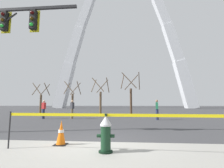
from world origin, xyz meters
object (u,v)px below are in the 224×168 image
at_px(traffic_cone_by_hydrant, 61,133).
at_px(pedestrian_walking_left, 44,109).
at_px(pedestrian_standing_center, 72,109).
at_px(fire_hydrant, 106,134).
at_px(monument_arch, 123,40).
at_px(pedestrian_walking_right, 157,109).

bearing_deg(traffic_cone_by_hydrant, pedestrian_walking_left, 119.84).
xyz_separation_m(pedestrian_walking_left, pedestrian_standing_center, (2.41, 0.32, 0.00)).
distance_m(fire_hydrant, monument_arch, 52.76).
bearing_deg(pedestrian_standing_center, monument_arch, 84.54).
distance_m(monument_arch, pedestrian_walking_left, 44.44).
distance_m(pedestrian_walking_left, pedestrian_walking_right, 9.54).
xyz_separation_m(traffic_cone_by_hydrant, monument_arch, (0.96, 47.45, 21.72)).
distance_m(fire_hydrant, traffic_cone_by_hydrant, 1.62).
height_order(pedestrian_walking_left, pedestrian_standing_center, same).
bearing_deg(traffic_cone_by_hydrant, fire_hydrant, -24.98).
bearing_deg(traffic_cone_by_hydrant, pedestrian_walking_right, 62.96).
height_order(fire_hydrant, traffic_cone_by_hydrant, fire_hydrant).
bearing_deg(monument_arch, traffic_cone_by_hydrant, -91.16).
distance_m(traffic_cone_by_hydrant, pedestrian_walking_left, 10.28).
bearing_deg(pedestrian_standing_center, pedestrian_walking_right, -4.38).
xyz_separation_m(traffic_cone_by_hydrant, pedestrian_standing_center, (-2.70, 9.22, 0.46)).
relative_size(monument_arch, pedestrian_walking_right, 32.34).
xyz_separation_m(fire_hydrant, pedestrian_standing_center, (-4.16, 9.90, 0.35)).
bearing_deg(pedestrian_walking_right, pedestrian_walking_left, 178.62).
bearing_deg(fire_hydrant, monument_arch, 90.60).
height_order(fire_hydrant, pedestrian_standing_center, pedestrian_standing_center).
bearing_deg(pedestrian_walking_left, monument_arch, 81.05).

